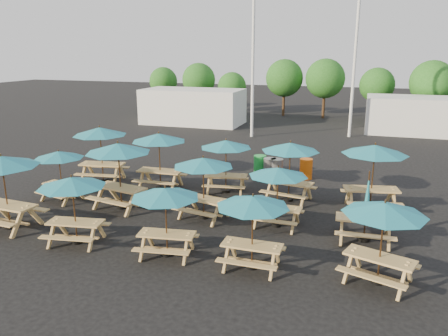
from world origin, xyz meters
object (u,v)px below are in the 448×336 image
(waste_bin_0, at_px, (260,165))
(picnic_unit_8, at_px, (226,147))
(picnic_unit_6, at_px, (165,196))
(picnic_unit_9, at_px, (253,205))
(picnic_unit_13, at_px, (366,213))
(picnic_unit_14, at_px, (375,153))
(waste_bin_3, at_px, (306,169))
(picnic_unit_2, at_px, (100,134))
(picnic_unit_7, at_px, (203,165))
(picnic_unit_11, at_px, (290,150))
(picnic_unit_0, at_px, (2,165))
(picnic_unit_3, at_px, (72,185))
(picnic_unit_5, at_px, (159,140))
(picnic_unit_12, at_px, (384,213))
(picnic_unit_10, at_px, (278,175))
(waste_bin_2, at_px, (277,169))
(picnic_unit_4, at_px, (118,151))
(waste_bin_1, at_px, (270,168))
(picnic_unit_1, at_px, (59,157))

(waste_bin_0, bearing_deg, picnic_unit_8, -103.93)
(picnic_unit_6, bearing_deg, picnic_unit_9, -7.80)
(picnic_unit_13, relative_size, picnic_unit_14, 0.81)
(picnic_unit_8, distance_m, waste_bin_0, 3.48)
(waste_bin_3, bearing_deg, waste_bin_0, -179.57)
(picnic_unit_2, distance_m, picnic_unit_7, 6.69)
(picnic_unit_11, bearing_deg, picnic_unit_9, -79.95)
(picnic_unit_7, bearing_deg, picnic_unit_0, -142.79)
(picnic_unit_3, height_order, picnic_unit_5, picnic_unit_5)
(picnic_unit_7, height_order, picnic_unit_12, picnic_unit_7)
(picnic_unit_3, xyz_separation_m, picnic_unit_10, (5.69, 3.26, -0.06))
(picnic_unit_6, xyz_separation_m, waste_bin_0, (0.60, 9.24, -1.35))
(picnic_unit_0, bearing_deg, picnic_unit_8, 49.40)
(picnic_unit_8, bearing_deg, waste_bin_2, 48.70)
(picnic_unit_8, bearing_deg, picnic_unit_5, 178.38)
(picnic_unit_4, xyz_separation_m, picnic_unit_12, (9.25, -2.86, -0.29))
(picnic_unit_13, bearing_deg, picnic_unit_14, 84.18)
(picnic_unit_3, bearing_deg, picnic_unit_10, 20.71)
(picnic_unit_11, distance_m, picnic_unit_12, 6.57)
(waste_bin_1, bearing_deg, picnic_unit_14, -33.45)
(picnic_unit_6, distance_m, picnic_unit_7, 3.11)
(picnic_unit_8, bearing_deg, picnic_unit_1, -161.92)
(picnic_unit_13, height_order, waste_bin_2, picnic_unit_13)
(picnic_unit_10, height_order, picnic_unit_12, picnic_unit_12)
(picnic_unit_12, bearing_deg, picnic_unit_0, -161.39)
(waste_bin_0, xyz_separation_m, waste_bin_1, (0.57, -0.40, 0.00))
(picnic_unit_6, height_order, picnic_unit_8, picnic_unit_8)
(picnic_unit_7, bearing_deg, picnic_unit_14, 37.37)
(picnic_unit_11, relative_size, picnic_unit_13, 1.15)
(picnic_unit_12, bearing_deg, picnic_unit_4, -178.58)
(picnic_unit_1, height_order, picnic_unit_10, picnic_unit_10)
(picnic_unit_10, xyz_separation_m, picnic_unit_14, (3.05, 2.68, 0.37))
(picnic_unit_3, bearing_deg, picnic_unit_13, 9.77)
(picnic_unit_2, xyz_separation_m, waste_bin_1, (7.21, 2.85, -1.72))
(waste_bin_2, bearing_deg, picnic_unit_8, -122.38)
(picnic_unit_1, bearing_deg, picnic_unit_12, -1.76)
(picnic_unit_9, bearing_deg, picnic_unit_14, 62.11)
(picnic_unit_3, xyz_separation_m, picnic_unit_12, (8.94, 0.34, 0.05))
(picnic_unit_13, bearing_deg, picnic_unit_6, -155.15)
(picnic_unit_13, distance_m, picnic_unit_14, 3.27)
(picnic_unit_0, xyz_separation_m, waste_bin_3, (8.80, 9.01, -1.72))
(picnic_unit_5, xyz_separation_m, waste_bin_1, (4.21, 3.02, -1.66))
(picnic_unit_5, bearing_deg, picnic_unit_10, -27.74)
(picnic_unit_4, xyz_separation_m, picnic_unit_13, (8.88, -0.27, -1.28))
(picnic_unit_5, distance_m, picnic_unit_6, 6.57)
(picnic_unit_5, relative_size, waste_bin_0, 2.56)
(picnic_unit_9, distance_m, waste_bin_1, 9.03)
(picnic_unit_3, relative_size, picnic_unit_6, 1.04)
(picnic_unit_10, height_order, picnic_unit_13, picnic_unit_13)
(picnic_unit_0, bearing_deg, waste_bin_3, 49.55)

